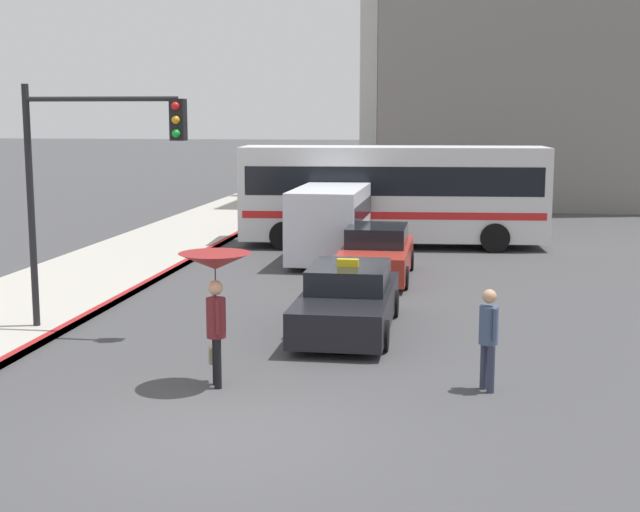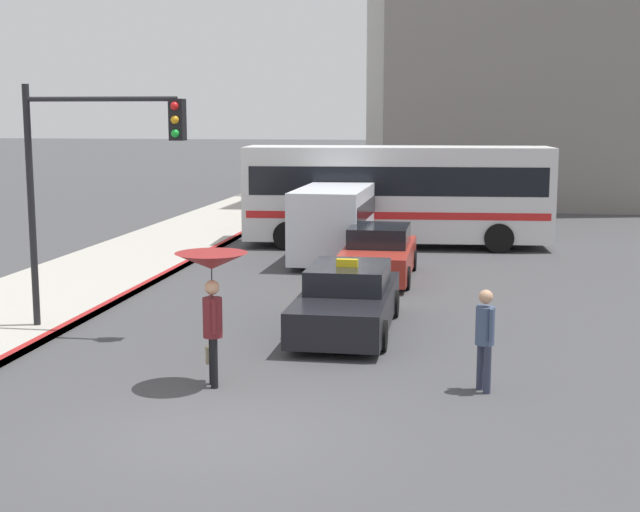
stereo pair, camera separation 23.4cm
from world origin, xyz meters
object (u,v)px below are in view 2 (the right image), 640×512
Objects in this scene: pedestrian_with_umbrella at (212,276)px; pedestrian_man at (485,332)px; taxi at (347,301)px; monument_cross at (376,25)px; ambulance_van at (335,220)px; traffic_light at (94,162)px; sedan_red at (379,254)px; city_bus at (397,191)px.

pedestrian_with_umbrella is 4.49m from pedestrian_man.
taxi is 30.88m from monument_cross.
traffic_light is (-3.35, -10.11, 2.26)m from ambulance_van.
sedan_red is 2.78× the size of pedestrian_man.
monument_cross is (-0.84, 20.63, 7.79)m from ambulance_van.
traffic_light is at bearing 24.39° from pedestrian_with_umbrella.
city_bus is 16.48m from pedestrian_with_umbrella.
traffic_light reaches higher than pedestrian_man.
taxi is 9.14m from ambulance_van.
ambulance_van reaches higher than pedestrian_with_umbrella.
city_bus is 4.66× the size of pedestrian_with_umbrella.
city_bus is at bearing -116.25° from ambulance_van.
traffic_light is (-3.26, 3.03, 1.67)m from pedestrian_with_umbrella.
pedestrian_with_umbrella is (-1.73, -10.27, 1.19)m from sedan_red.
traffic_light reaches higher than pedestrian_with_umbrella.
sedan_red is 6.24m from city_bus.
pedestrian_man is at bearing -18.82° from traffic_light.
city_bus is 16.21m from pedestrian_man.
monument_cross is (-5.14, 33.35, 8.06)m from pedestrian_man.
taxi is at bearing -44.55° from pedestrian_with_umbrella.
city_bus is at bearing 69.47° from traffic_light.
taxi is at bearing -173.00° from pedestrian_man.
taxi is at bearing -85.33° from monument_cross.
monument_cross reaches higher than sedan_red.
pedestrian_man reaches higher than taxi.
traffic_light is at bearing 155.26° from city_bus.
monument_cross is (-2.49, 17.39, 7.17)m from city_bus.
city_bus is at bearing -90.09° from sedan_red.
ambulance_van reaches higher than taxi.
taxi is 1.02× the size of sedan_red.
pedestrian_man is at bearing 105.12° from sedan_red.
pedestrian_man is at bearing 125.98° from taxi.
pedestrian_with_umbrella is at bearing 169.72° from city_bus.
city_bus reaches higher than taxi.
city_bus is at bearing -28.74° from pedestrian_with_umbrella.
sedan_red is at bearing 166.14° from pedestrian_man.
pedestrian_man is (4.30, -12.72, -0.27)m from ambulance_van.
ambulance_van is at bearing -23.08° from pedestrian_with_umbrella.
pedestrian_with_umbrella is 0.14× the size of monument_cross.
pedestrian_with_umbrella is at bearing -42.95° from traffic_light.
ambulance_van is 22.07m from monument_cross.
traffic_light is 31.34m from monument_cross.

